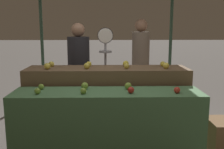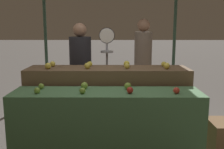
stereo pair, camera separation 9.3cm
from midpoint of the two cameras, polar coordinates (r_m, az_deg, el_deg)
The scene contains 20 objects.
display_counter_front at distance 3.26m, azimuth -1.83°, elevation -11.16°, with size 2.26×0.55×0.87m, color #4C7A4C.
display_counter_back at distance 3.80m, azimuth -1.76°, elevation -6.49°, with size 2.26×0.55×1.07m, color brown.
apple_front_0 at distance 3.13m, azimuth -16.73°, elevation -3.47°, with size 0.07×0.07×0.07m, color #7AA338.
apple_front_1 at distance 3.03m, azimuth -7.13°, elevation -3.56°, with size 0.07×0.07×0.07m, color #7AA338.
apple_front_2 at distance 3.03m, azimuth 3.25°, elevation -3.40°, with size 0.08×0.08×0.08m, color #AD281E.
apple_front_3 at distance 3.12m, azimuth 13.14°, elevation -3.32°, with size 0.07×0.07×0.07m, color red.
apple_front_4 at distance 3.34m, azimuth -15.93°, elevation -2.57°, with size 0.07×0.07×0.07m, color #7AA338.
apple_front_5 at distance 3.25m, azimuth -6.78°, elevation -2.45°, with size 0.09×0.09×0.09m, color #84AD3D.
apple_front_6 at distance 3.23m, azimuth 2.70°, elevation -2.49°, with size 0.09×0.09×0.09m, color #7AA338.
apple_back_0 at distance 3.66m, azimuth -14.62°, elevation 1.77°, with size 0.09×0.09×0.09m, color gold.
apple_back_1 at distance 3.58m, azimuth -6.23°, elevation 1.86°, with size 0.08×0.08×0.08m, color gold.
apple_back_2 at distance 3.58m, azimuth 2.46°, elevation 1.84°, with size 0.08×0.08×0.08m, color gold.
apple_back_3 at distance 3.65m, azimuth 10.96°, elevation 1.91°, with size 0.09×0.09×0.09m, color yellow.
apple_back_4 at distance 3.87m, azimuth -13.72°, elevation 2.21°, with size 0.08×0.08×0.08m, color gold.
apple_back_5 at distance 3.79m, azimuth -5.78°, elevation 2.28°, with size 0.08×0.08×0.08m, color gold.
apple_back_6 at distance 3.78m, azimuth 2.32°, elevation 2.37°, with size 0.09×0.09×0.09m, color gold.
apple_back_7 at distance 3.86m, azimuth 10.31°, elevation 2.28°, with size 0.07×0.07×0.07m, color gold.
produce_scale at distance 4.21m, azimuth -2.07°, elevation 3.89°, with size 0.25×0.20×1.62m.
person_vendor_at_scale at distance 4.40m, azimuth -7.83°, elevation 1.68°, with size 0.45×0.45×1.69m.
person_customer_left at distance 4.95m, azimuth 5.71°, elevation 3.45°, with size 0.37×0.37×1.78m.
Camera 1 is at (-0.01, -3.04, 1.63)m, focal length 42.00 mm.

